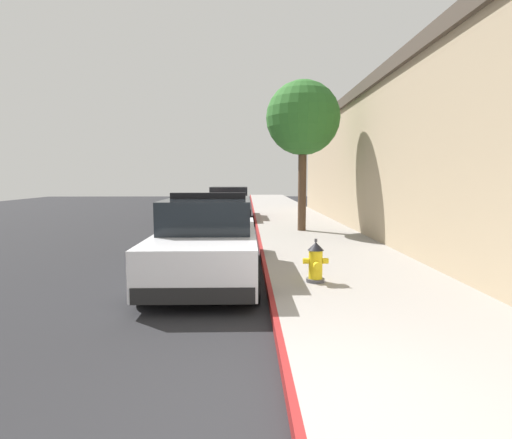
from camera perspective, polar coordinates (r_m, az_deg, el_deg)
name	(u,v)px	position (r m, az deg, el deg)	size (l,w,h in m)	color
ground_plane	(122,244)	(13.61, -18.07, -3.22)	(33.16, 60.00, 0.20)	#232326
sidewalk_pavement	(312,237)	(13.17, 7.79, -2.47)	(3.32, 60.00, 0.17)	gray
curb_painted_edge	(259,237)	(13.01, 0.37, -2.52)	(0.08, 60.00, 0.17)	maroon
storefront_building	(462,162)	(15.78, 26.74, 7.16)	(7.50, 22.68, 5.00)	tan
police_cruiser	(208,240)	(8.21, -6.62, -2.84)	(1.94, 4.84, 1.68)	white
parked_car_silver_ahead	(230,204)	(18.91, -3.70, 2.10)	(1.94, 4.84, 1.56)	maroon
fire_hydrant	(316,262)	(7.24, 8.29, -5.89)	(0.44, 0.40, 0.76)	#4C4C51
street_tree	(303,119)	(14.23, 6.54, 13.72)	(2.48, 2.48, 5.04)	brown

